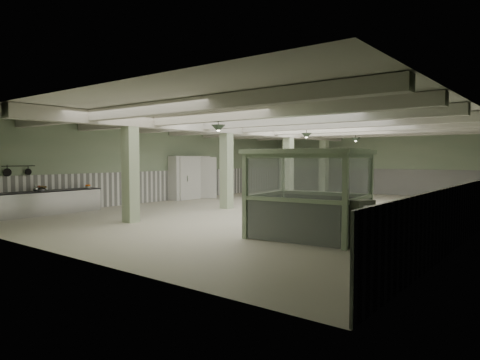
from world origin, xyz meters
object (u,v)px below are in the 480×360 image
Objects in this scene: guard_booth at (309,177)px; walkin_cooler at (190,177)px; prep_counter at (41,203)px; filing_cabinet at (361,224)px.

walkin_cooler is at bearing 144.05° from guard_booth.
prep_counter is 11.87m from filing_cabinet.
guard_booth reaches higher than filing_cabinet.
guard_booth reaches higher than walkin_cooler.
guard_booth is at bearing -29.46° from walkin_cooler.
walkin_cooler is at bearing 173.42° from filing_cabinet.
guard_booth is at bearing -176.39° from filing_cabinet.
walkin_cooler is 2.16× the size of filing_cabinet.
filing_cabinet is (11.82, -6.26, -0.57)m from walkin_cooler.
filing_cabinet is (1.70, -0.54, -1.06)m from guard_booth.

